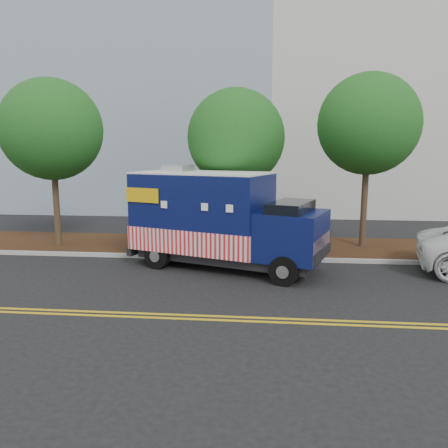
# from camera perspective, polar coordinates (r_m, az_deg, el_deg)

# --- Properties ---
(ground) EXTENTS (120.00, 120.00, 0.00)m
(ground) POSITION_cam_1_polar(r_m,az_deg,el_deg) (15.60, -1.24, -5.91)
(ground) COLOR black
(ground) RESTS_ON ground
(curb) EXTENTS (120.00, 0.18, 0.15)m
(curb) POSITION_cam_1_polar(r_m,az_deg,el_deg) (16.92, -0.67, -4.41)
(curb) COLOR #9E9E99
(curb) RESTS_ON ground
(mulch_strip) EXTENTS (120.00, 4.00, 0.15)m
(mulch_strip) POSITION_cam_1_polar(r_m,az_deg,el_deg) (18.96, 0.03, -2.88)
(mulch_strip) COLOR black
(mulch_strip) RESTS_ON ground
(centerline_near) EXTENTS (120.00, 0.10, 0.01)m
(centerline_near) POSITION_cam_1_polar(r_m,az_deg,el_deg) (11.41, -3.97, -11.82)
(centerline_near) COLOR gold
(centerline_near) RESTS_ON ground
(centerline_far) EXTENTS (120.00, 0.10, 0.01)m
(centerline_far) POSITION_cam_1_polar(r_m,az_deg,el_deg) (11.18, -4.19, -12.28)
(centerline_far) COLOR gold
(centerline_far) RESTS_ON ground
(office_building) EXTENTS (46.00, 20.00, 30.40)m
(office_building) POSITION_cam_1_polar(r_m,az_deg,el_deg) (38.54, 6.35, 26.16)
(office_building) COLOR silver
(office_building) RESTS_ON ground
(tree_a) EXTENTS (4.16, 4.16, 7.10)m
(tree_a) POSITION_cam_1_polar(r_m,az_deg,el_deg) (19.73, -21.59, 11.36)
(tree_a) COLOR #38281C
(tree_a) RESTS_ON ground
(tree_b) EXTENTS (4.03, 4.03, 6.71)m
(tree_b) POSITION_cam_1_polar(r_m,az_deg,el_deg) (18.43, 1.57, 11.18)
(tree_b) COLOR #38281C
(tree_b) RESTS_ON ground
(tree_c) EXTENTS (4.12, 4.12, 7.29)m
(tree_c) POSITION_cam_1_polar(r_m,az_deg,el_deg) (19.14, 18.33, 12.23)
(tree_c) COLOR #38281C
(tree_c) RESTS_ON ground
(sign_post) EXTENTS (0.06, 0.06, 2.40)m
(sign_post) POSITION_cam_1_polar(r_m,az_deg,el_deg) (17.91, -11.44, -0.15)
(sign_post) COLOR #473828
(sign_post) RESTS_ON ground
(food_truck) EXTENTS (7.33, 4.65, 3.64)m
(food_truck) POSITION_cam_1_polar(r_m,az_deg,el_deg) (15.59, -0.82, 0.29)
(food_truck) COLOR black
(food_truck) RESTS_ON ground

